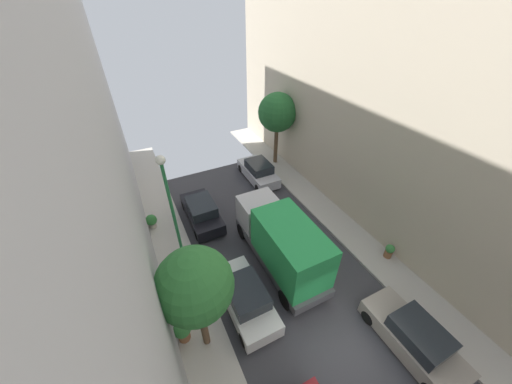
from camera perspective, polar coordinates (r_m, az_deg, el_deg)
The scene contains 13 objects.
ground at distance 13.65m, azimuth 17.07°, elevation -28.99°, with size 32.00×32.00×0.00m, color #38383D.
sidewalk_right at distance 16.25m, azimuth 31.26°, elevation -18.77°, with size 2.00×44.00×0.15m, color #B7B2A8.
parked_car_left_2 at distance 13.47m, azimuth -2.20°, elevation -21.18°, with size 1.78×4.20×1.57m.
parked_car_left_3 at distance 17.77m, azimuth -11.29°, elevation -4.08°, with size 1.78×4.20×1.57m.
parked_car_right_1 at distance 14.15m, azimuth 30.13°, elevation -24.86°, with size 1.78×4.20×1.57m.
parked_car_right_2 at distance 21.30m, azimuth 0.47°, elevation 4.33°, with size 1.78×4.20×1.57m.
delivery_truck at distance 14.19m, azimuth 5.35°, elevation -10.27°, with size 2.26×6.60×3.38m.
street_tree_0 at distance 9.97m, azimuth -12.72°, elevation -18.60°, with size 2.72×2.72×5.31m.
street_tree_1 at distance 21.91m, azimuth 4.49°, elevation 16.17°, with size 3.00×3.00×5.86m.
potted_plant_1 at distance 16.96m, azimuth 26.10°, elevation -10.97°, with size 0.48×0.48×0.85m.
potted_plant_3 at distance 13.04m, azimuth -15.12°, elevation -26.17°, with size 0.73×0.73×1.09m.
potted_plant_4 at distance 18.10m, azimuth -21.04°, elevation -5.64°, with size 0.68×0.68×0.91m.
lamp_post at distance 13.56m, azimuth -17.69°, elevation -0.99°, with size 0.44×0.44×6.30m.
Camera 1 is at (-5.45, -3.09, 12.13)m, focal length 19.13 mm.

